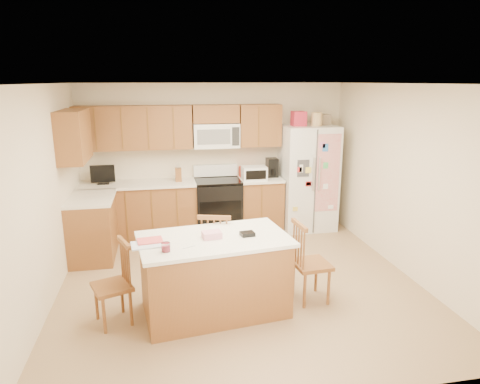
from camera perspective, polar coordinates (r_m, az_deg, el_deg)
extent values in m
plane|color=#A27C57|center=(5.70, -0.15, -11.77)|extent=(4.50, 4.50, 0.00)
cube|color=beige|center=(7.44, -3.38, 4.67)|extent=(4.50, 0.10, 2.50)
cube|color=beige|center=(3.19, 7.45, -9.22)|extent=(4.50, 0.10, 2.50)
cube|color=beige|center=(5.34, -24.62, -0.64)|extent=(0.10, 4.50, 2.50)
cube|color=beige|center=(6.08, 21.16, 1.45)|extent=(0.10, 4.50, 2.50)
cube|color=white|center=(5.10, -0.17, 14.25)|extent=(4.50, 4.50, 0.04)
cube|color=brown|center=(7.28, -13.29, -2.48)|extent=(1.87, 0.60, 0.88)
cube|color=brown|center=(7.47, 2.66, -1.67)|extent=(0.72, 0.60, 0.88)
cube|color=brown|center=(6.61, -19.04, -4.66)|extent=(0.60, 0.95, 0.88)
cube|color=white|center=(7.16, -13.50, 1.02)|extent=(1.87, 0.64, 0.04)
cube|color=white|center=(7.34, 2.72, 1.76)|extent=(0.72, 0.64, 0.04)
cube|color=white|center=(6.48, -19.29, -0.81)|extent=(0.64, 0.95, 0.04)
cube|color=brown|center=(7.15, -13.97, 8.32)|extent=(1.85, 0.33, 0.70)
cube|color=brown|center=(7.34, 2.61, 8.88)|extent=(0.70, 0.33, 0.70)
cube|color=brown|center=(7.18, -3.30, 10.39)|extent=(0.76, 0.33, 0.29)
cube|color=brown|center=(6.34, -21.28, 7.00)|extent=(0.33, 0.95, 0.70)
cube|color=brown|center=(7.04, -18.75, 7.88)|extent=(0.02, 0.01, 0.66)
cube|color=brown|center=(7.05, -18.13, -3.40)|extent=(0.02, 0.01, 0.84)
cube|color=brown|center=(6.99, -15.48, 8.09)|extent=(0.02, 0.01, 0.66)
cube|color=brown|center=(7.01, -14.89, -3.27)|extent=(0.02, 0.01, 0.84)
cube|color=brown|center=(6.97, -12.17, 8.27)|extent=(0.02, 0.01, 0.66)
cube|color=brown|center=(6.98, -11.61, -3.12)|extent=(0.02, 0.01, 0.84)
cube|color=brown|center=(6.97, -8.85, 8.42)|extent=(0.01, 0.01, 0.66)
cube|color=brown|center=(6.99, -8.33, -2.96)|extent=(0.01, 0.01, 0.84)
cube|color=brown|center=(7.16, 2.54, 8.74)|extent=(0.01, 0.01, 0.66)
cube|color=brown|center=(7.17, 2.91, -2.35)|extent=(0.01, 0.01, 0.84)
cube|color=white|center=(7.19, -3.23, 7.55)|extent=(0.76, 0.38, 0.40)
cube|color=slate|center=(6.99, -3.50, 7.35)|extent=(0.54, 0.01, 0.24)
cube|color=#262626|center=(7.05, -0.58, 7.43)|extent=(0.12, 0.01, 0.30)
cube|color=brown|center=(7.13, -8.22, 2.31)|extent=(0.10, 0.14, 0.22)
cube|color=black|center=(7.23, -17.74, 1.10)|extent=(0.18, 0.12, 0.02)
cube|color=black|center=(7.19, -17.84, 2.34)|extent=(0.38, 0.03, 0.28)
cube|color=red|center=(7.37, 1.35, 2.70)|extent=(0.35, 0.22, 0.18)
cube|color=white|center=(7.15, 1.90, 2.52)|extent=(0.40, 0.28, 0.23)
cube|color=black|center=(7.02, 2.15, 2.29)|extent=(0.34, 0.01, 0.15)
cube|color=black|center=(7.41, 4.28, 3.29)|extent=(0.18, 0.22, 0.32)
cylinder|color=black|center=(7.36, 4.41, 2.65)|extent=(0.12, 0.12, 0.12)
cube|color=black|center=(7.32, -2.96, -2.01)|extent=(0.76, 0.64, 0.88)
cube|color=black|center=(7.02, -2.59, -2.92)|extent=(0.68, 0.01, 0.42)
cube|color=black|center=(7.20, -3.00, 1.53)|extent=(0.76, 0.64, 0.03)
cube|color=white|center=(7.42, -3.29, 2.92)|extent=(0.76, 0.10, 0.20)
cube|color=white|center=(7.52, 9.00, 1.90)|extent=(0.90, 0.75, 1.80)
cube|color=#4C4C4C|center=(7.17, 10.02, 1.23)|extent=(0.02, 0.01, 1.75)
cube|color=silver|center=(7.10, 9.76, 2.35)|extent=(0.02, 0.03, 0.55)
cube|color=silver|center=(7.13, 10.52, 2.38)|extent=(0.02, 0.03, 0.55)
cube|color=#3F3F44|center=(7.04, 8.43, 3.14)|extent=(0.20, 0.01, 0.28)
cube|color=#D84C59|center=(7.21, 11.56, 2.45)|extent=(0.42, 0.01, 1.30)
cube|color=#BF243B|center=(7.30, 7.82, 9.67)|extent=(0.22, 0.22, 0.24)
cylinder|color=tan|center=(7.35, 10.19, 9.54)|extent=(0.18, 0.18, 0.22)
cube|color=#7B6853|center=(7.54, 11.13, 9.47)|extent=(0.18, 0.20, 0.18)
cube|color=brown|center=(4.86, -3.41, -11.17)|extent=(1.63, 1.05, 0.84)
cube|color=white|center=(4.68, -3.49, -6.29)|extent=(1.72, 1.14, 0.04)
cylinder|color=#BF243B|center=(4.35, -9.85, -7.43)|extent=(0.08, 0.08, 0.06)
cylinder|color=white|center=(4.35, -9.86, -7.25)|extent=(0.09, 0.09, 0.09)
cube|color=#F6BDC8|center=(4.65, -3.78, -5.70)|extent=(0.22, 0.17, 0.07)
cube|color=black|center=(4.71, 0.99, -5.60)|extent=(0.16, 0.14, 0.04)
cube|color=white|center=(4.55, -12.43, -6.88)|extent=(0.33, 0.28, 0.01)
cube|color=#D84C4C|center=(4.62, -11.92, -6.34)|extent=(0.28, 0.23, 0.01)
cylinder|color=white|center=(4.42, -6.82, -7.29)|extent=(0.13, 0.07, 0.01)
cube|color=brown|center=(4.83, -16.71, -12.01)|extent=(0.49, 0.50, 0.04)
cylinder|color=brown|center=(5.04, -18.59, -13.80)|extent=(0.03, 0.03, 0.40)
cylinder|color=brown|center=(4.76, -17.67, -15.46)|extent=(0.03, 0.03, 0.40)
cylinder|color=brown|center=(5.09, -15.45, -13.21)|extent=(0.03, 0.03, 0.40)
cylinder|color=brown|center=(4.82, -14.34, -14.81)|extent=(0.03, 0.03, 0.40)
cylinder|color=brown|center=(4.89, -15.54, -8.44)|extent=(0.02, 0.02, 0.45)
cylinder|color=brown|center=(4.82, -15.30, -8.73)|extent=(0.02, 0.02, 0.45)
cylinder|color=brown|center=(4.76, -15.06, -9.03)|extent=(0.02, 0.02, 0.45)
cylinder|color=brown|center=(4.70, -14.81, -9.34)|extent=(0.02, 0.02, 0.45)
cylinder|color=brown|center=(4.64, -14.55, -9.66)|extent=(0.02, 0.02, 0.45)
cube|color=brown|center=(4.68, -15.24, -6.51)|extent=(0.17, 0.36, 0.05)
cube|color=brown|center=(5.43, -3.15, -7.92)|extent=(0.51, 0.50, 0.05)
cylinder|color=brown|center=(5.65, -1.17, -9.61)|extent=(0.04, 0.04, 0.43)
cylinder|color=brown|center=(5.69, -4.65, -9.47)|extent=(0.04, 0.04, 0.43)
cylinder|color=brown|center=(5.37, -1.50, -10.93)|extent=(0.04, 0.04, 0.43)
cylinder|color=brown|center=(5.42, -5.16, -10.76)|extent=(0.04, 0.04, 0.43)
cylinder|color=brown|center=(5.16, -1.78, -6.02)|extent=(0.02, 0.02, 0.48)
cylinder|color=brown|center=(5.17, -2.62, -5.99)|extent=(0.02, 0.02, 0.48)
cylinder|color=brown|center=(5.18, -3.45, -5.97)|extent=(0.02, 0.02, 0.48)
cylinder|color=brown|center=(5.19, -4.28, -5.94)|extent=(0.02, 0.02, 0.48)
cylinder|color=brown|center=(5.20, -5.10, -5.91)|extent=(0.02, 0.02, 0.48)
cube|color=brown|center=(5.10, -3.49, -3.43)|extent=(0.40, 0.15, 0.05)
cube|color=brown|center=(5.14, 9.50, -9.48)|extent=(0.43, 0.45, 0.05)
cylinder|color=brown|center=(5.17, 11.73, -12.36)|extent=(0.04, 0.04, 0.43)
cylinder|color=brown|center=(5.44, 10.10, -10.84)|extent=(0.04, 0.04, 0.43)
cylinder|color=brown|center=(5.05, 8.61, -12.89)|extent=(0.04, 0.04, 0.43)
cylinder|color=brown|center=(5.33, 7.12, -11.29)|extent=(0.04, 0.04, 0.43)
cylinder|color=brown|center=(4.85, 8.52, -7.62)|extent=(0.02, 0.02, 0.48)
cylinder|color=brown|center=(4.91, 8.17, -7.31)|extent=(0.02, 0.02, 0.48)
cylinder|color=brown|center=(4.98, 7.83, -7.00)|extent=(0.02, 0.02, 0.48)
cylinder|color=brown|center=(5.04, 7.50, -6.70)|extent=(0.02, 0.02, 0.48)
cylinder|color=brown|center=(5.11, 7.17, -6.41)|extent=(0.02, 0.02, 0.48)
cube|color=brown|center=(4.90, 7.92, -4.39)|extent=(0.07, 0.40, 0.05)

